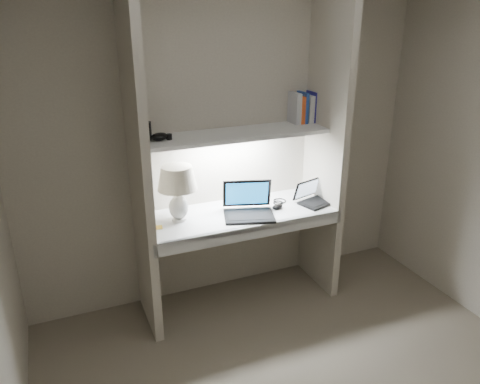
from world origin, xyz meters
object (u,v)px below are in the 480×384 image
laptop_main (248,207)px  laptop_netbook (314,197)px  speaker (249,194)px  table_lamp (177,184)px  book_row (304,108)px

laptop_main → laptop_netbook: 0.57m
laptop_main → speaker: 0.21m
table_lamp → book_row: (1.10, 0.17, 0.43)m
laptop_main → book_row: (0.59, 0.26, 0.65)m
laptop_netbook → speaker: laptop_netbook is taller
speaker → book_row: size_ratio=0.64×
speaker → book_row: book_row is taller
laptop_netbook → book_row: size_ratio=1.35×
laptop_main → speaker: size_ratio=2.87×
table_lamp → speaker: table_lamp is taller
speaker → laptop_netbook: bearing=-26.6°
table_lamp → laptop_netbook: size_ratio=1.28×
table_lamp → speaker: bearing=9.1°
table_lamp → laptop_netbook: table_lamp is taller
book_row → laptop_main: bearing=-156.1°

